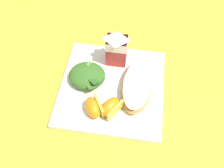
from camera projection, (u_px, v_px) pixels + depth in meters
ground at (112, 89)px, 0.66m from camera, size 3.00×3.00×0.00m
white_plate at (112, 88)px, 0.65m from camera, size 0.28×0.28×0.02m
cheesy_pizza_bread at (138, 85)px, 0.63m from camera, size 0.09×0.18×0.04m
green_salad_pile at (87, 75)px, 0.64m from camera, size 0.10×0.10×0.05m
milk_carton at (116, 47)px, 0.65m from camera, size 0.06×0.04×0.11m
orange_wedge_front at (94, 107)px, 0.59m from camera, size 0.06×0.07×0.04m
orange_wedge_middle at (111, 107)px, 0.59m from camera, size 0.06×0.07×0.04m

